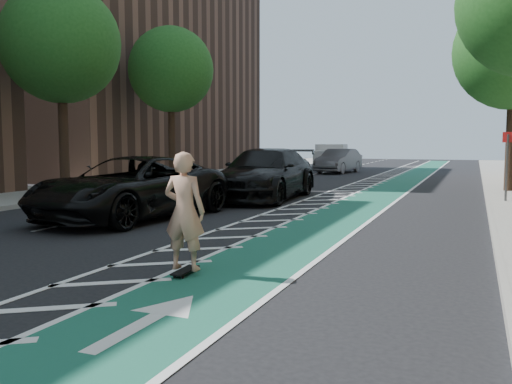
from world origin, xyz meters
The scene contains 20 objects.
ground centered at (0.00, 0.00, 0.00)m, with size 120.00×120.00×0.00m, color black.
bike_lane centered at (3.00, 10.00, 0.01)m, with size 2.00×90.00×0.01m, color #185540.
buffer_strip centered at (1.50, 10.00, 0.01)m, with size 1.40×90.00×0.01m, color silver.
sidewalk_left centered at (-9.50, 10.00, 0.07)m, with size 5.00×90.00×0.15m, color gray.
curb_right centered at (7.05, 10.00, 0.08)m, with size 0.12×90.00×0.16m, color gray.
curb_left centered at (-7.05, 10.00, 0.08)m, with size 0.12×90.00×0.16m, color gray.
building_left_far centered at (-17.50, 24.00, 9.00)m, with size 14.00×22.00×18.00m, color brown.
tree_l_c centered at (-7.90, 8.00, 5.77)m, with size 4.20×4.20×7.90m.
tree_l_d centered at (-7.90, 16.00, 5.77)m, with size 4.20×4.20×7.90m.
sign_post centered at (7.60, 12.00, 1.35)m, with size 0.35×0.08×2.47m.
skateboard centered at (2.30, -0.54, 0.08)m, with size 0.24×0.72×0.09m.
skateboarder centered at (2.30, -0.54, 1.05)m, with size 0.69×0.46×1.91m, color tan.
suv_near centered at (-2.28, 4.59, 0.87)m, with size 2.90×6.28×1.75m, color black.
suv_far centered at (-0.72, 10.90, 0.95)m, with size 2.66×6.54×1.90m, color black.
car_silver centered at (-5.66, 24.90, 0.75)m, with size 1.78×4.43×1.51m, color #99999E.
car_grey centered at (-2.10, 28.53, 0.83)m, with size 1.75×5.02×1.65m, color #535257.
box_truck centered at (-3.86, 33.26, 0.89)m, with size 2.53×4.83×1.93m.
barrel_a centered at (-3.80, 6.34, 0.41)m, with size 0.63×0.63×0.86m.
barrel_b centered at (-1.80, 9.50, 0.42)m, with size 0.65×0.65×0.88m.
barrel_c centered at (-3.99, 16.47, 0.46)m, with size 0.71×0.71×0.97m.
Camera 1 is at (6.59, -8.08, 2.16)m, focal length 38.00 mm.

